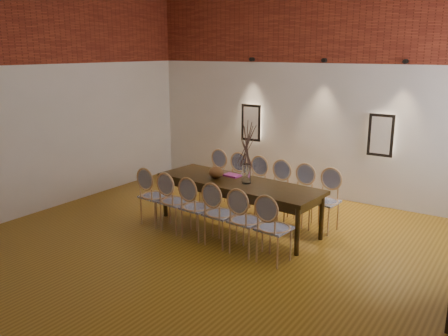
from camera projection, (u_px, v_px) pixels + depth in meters
The scene contains 27 objects.
floor at pixel (204, 258), 6.43m from camera, with size 7.00×7.00×0.02m, color #8E6419.
wall_back at pixel (315, 90), 8.81m from camera, with size 7.00×0.10×4.00m, color silver.
wall_left at pixel (30, 95), 7.85m from camera, with size 0.10×7.00×4.00m, color silver.
brick_band_back at pixel (317, 20), 8.45m from camera, with size 7.00×0.02×1.50m, color maroon.
brick_band_left at pixel (25, 16), 7.51m from camera, with size 0.02×7.00×1.50m, color maroon.
niche_left at pixel (252, 123), 9.60m from camera, with size 0.36×0.06×0.66m, color #FFEAC6.
niche_right at pixel (381, 135), 8.20m from camera, with size 0.36×0.06×0.66m, color #FFEAC6.
spot_fixture_left at pixel (252, 59), 9.27m from camera, with size 0.08×0.08×0.10m, color black.
spot_fixture_mid at pixel (324, 60), 8.46m from camera, with size 0.08×0.08×0.10m, color black.
spot_fixture_right at pixel (406, 61), 7.71m from camera, with size 0.08×0.08×0.10m, color black.
dining_table at pixel (238, 204), 7.44m from camera, with size 2.69×0.87×0.75m, color #36230C.
chair_near_a at pixel (155, 196), 7.55m from camera, with size 0.44×0.44×0.94m, color tan, non-canonical shape.
chair_near_b at pixel (175, 201), 7.28m from camera, with size 0.44×0.44×0.94m, color tan, non-canonical shape.
chair_near_c at pixel (197, 207), 7.01m from camera, with size 0.44×0.44×0.94m, color tan, non-canonical shape.
chair_near_d at pixel (221, 214), 6.74m from camera, with size 0.44×0.44×0.94m, color tan, non-canonical shape.
chair_near_e at pixel (246, 221), 6.47m from camera, with size 0.44×0.44×0.94m, color tan, non-canonical shape.
chair_near_f at pixel (274, 228), 6.20m from camera, with size 0.44×0.44×0.94m, color tan, non-canonical shape.
chair_far_a at pixel (212, 178), 8.63m from camera, with size 0.44×0.44×0.94m, color tan, non-canonical shape.
chair_far_b at pixel (232, 182), 8.36m from camera, with size 0.44×0.44×0.94m, color tan, non-canonical shape.
chair_far_c at pixel (253, 186), 8.09m from camera, with size 0.44×0.44×0.94m, color tan, non-canonical shape.
chair_far_d at pixel (275, 191), 7.82m from camera, with size 0.44×0.44×0.94m, color tan, non-canonical shape.
chair_far_e at pixel (299, 196), 7.55m from camera, with size 0.44×0.44×0.94m, color tan, non-canonical shape.
chair_far_f at pixel (324, 202), 7.28m from camera, with size 0.44×0.44×0.94m, color tan, non-canonical shape.
vase at pixel (246, 174), 7.22m from camera, with size 0.14×0.14×0.30m, color silver.
dried_branches at pixel (247, 145), 7.11m from camera, with size 0.50×0.50×0.70m, color #4B342C, non-canonical shape.
bowl at pixel (216, 172), 7.53m from camera, with size 0.24×0.24×0.18m, color brown.
book at pixel (232, 175), 7.64m from camera, with size 0.26×0.18×0.03m, color #9B2C7D.
Camera 1 is at (3.52, -4.80, 2.74)m, focal length 38.00 mm.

